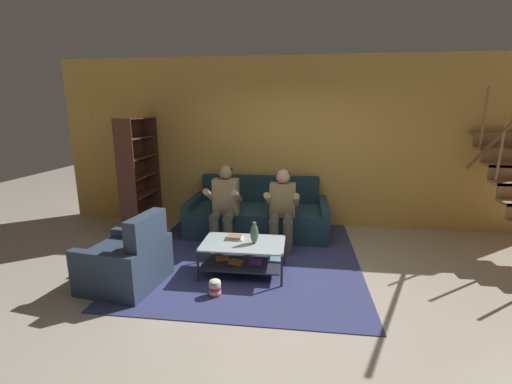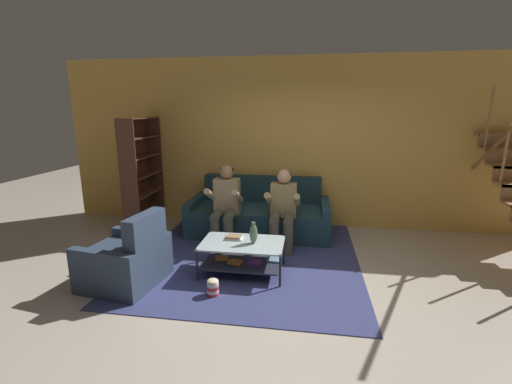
{
  "view_description": "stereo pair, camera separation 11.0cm",
  "coord_description": "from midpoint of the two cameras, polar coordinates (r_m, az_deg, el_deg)",
  "views": [
    {
      "loc": [
        0.06,
        -3.57,
        2.01
      ],
      "look_at": [
        -0.49,
        0.8,
        0.96
      ],
      "focal_mm": 24.0,
      "sensor_mm": 36.0,
      "label": 1
    },
    {
      "loc": [
        0.17,
        -3.56,
        2.01
      ],
      "look_at": [
        -0.49,
        0.8,
        0.96
      ],
      "focal_mm": 24.0,
      "sensor_mm": 36.0,
      "label": 2
    }
  ],
  "objects": [
    {
      "name": "bookshelf",
      "position": [
        6.09,
        -19.68,
        1.71
      ],
      "size": [
        0.3,
        0.99,
        1.9
      ],
      "color": "#512D20",
      "rests_on": "ground"
    },
    {
      "name": "couch",
      "position": [
        5.75,
        -0.26,
        -3.95
      ],
      "size": [
        2.29,
        0.99,
        0.91
      ],
      "color": "#1E3B45",
      "rests_on": "ground"
    },
    {
      "name": "back_partition",
      "position": [
        6.05,
        6.14,
        8.01
      ],
      "size": [
        8.4,
        0.12,
        2.9
      ],
      "primitive_type": "cube",
      "color": "gold",
      "rests_on": "ground"
    },
    {
      "name": "armchair",
      "position": [
        4.37,
        -21.36,
        -10.8
      ],
      "size": [
        0.92,
        0.94,
        0.89
      ],
      "color": "#2F3E55",
      "rests_on": "ground"
    },
    {
      "name": "vase",
      "position": [
        4.24,
        -1.02,
        -6.92
      ],
      "size": [
        0.1,
        0.1,
        0.27
      ],
      "color": "#526E51",
      "rests_on": "coffee_table"
    },
    {
      "name": "book_stack",
      "position": [
        4.43,
        -4.34,
        -7.57
      ],
      "size": [
        0.23,
        0.17,
        0.04
      ],
      "color": "silver",
      "rests_on": "coffee_table"
    },
    {
      "name": "area_rug",
      "position": [
        5.04,
        -1.57,
        -10.08
      ],
      "size": [
        3.0,
        3.44,
        0.01
      ],
      "color": "navy",
      "rests_on": "ground"
    },
    {
      "name": "ground",
      "position": [
        4.1,
        4.86,
        -16.07
      ],
      "size": [
        16.8,
        16.8,
        0.0
      ],
      "primitive_type": "plane",
      "color": "#BAAD9C"
    },
    {
      "name": "popcorn_tub",
      "position": [
        3.97,
        -7.68,
        -15.55
      ],
      "size": [
        0.13,
        0.13,
        0.2
      ],
      "color": "red",
      "rests_on": "ground"
    },
    {
      "name": "coffee_table",
      "position": [
        4.37,
        -2.78,
        -10.14
      ],
      "size": [
        1.03,
        0.64,
        0.41
      ],
      "color": "#B0C4CB",
      "rests_on": "ground"
    },
    {
      "name": "person_seated_left",
      "position": [
        5.17,
        -5.89,
        -1.74
      ],
      "size": [
        0.5,
        0.58,
        1.21
      ],
      "color": "#4F5340",
      "rests_on": "ground"
    },
    {
      "name": "person_seated_right",
      "position": [
        5.05,
        3.76,
        -2.31
      ],
      "size": [
        0.5,
        0.58,
        1.17
      ],
      "color": "brown",
      "rests_on": "ground"
    }
  ]
}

